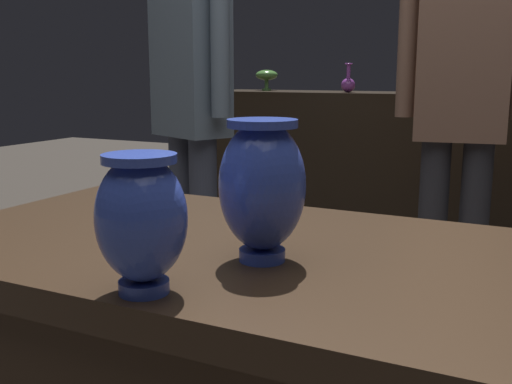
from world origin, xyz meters
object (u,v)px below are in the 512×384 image
(visitor_center_back, at_px, (461,95))
(visitor_near_left, at_px, (191,93))
(vase_centerpiece, at_px, (262,185))
(shelf_vase_left, at_px, (348,84))
(vase_tall_behind, at_px, (141,218))
(shelf_vase_center, at_px, (455,72))
(shelf_vase_far_left, at_px, (267,76))

(visitor_center_back, bearing_deg, visitor_near_left, 9.60)
(vase_centerpiece, relative_size, visitor_center_back, 0.13)
(shelf_vase_left, bearing_deg, vase_centerpiece, -75.28)
(visitor_near_left, relative_size, visitor_center_back, 1.00)
(vase_tall_behind, relative_size, shelf_vase_center, 0.88)
(vase_centerpiece, bearing_deg, vase_tall_behind, -111.84)
(vase_tall_behind, relative_size, visitor_center_back, 0.11)
(vase_tall_behind, distance_m, shelf_vase_left, 2.45)
(shelf_vase_far_left, bearing_deg, vase_centerpiece, -64.70)
(shelf_vase_left, relative_size, shelf_vase_center, 0.69)
(visitor_near_left, bearing_deg, vase_centerpiece, 151.22)
(vase_tall_behind, relative_size, shelf_vase_far_left, 1.48)
(vase_centerpiece, relative_size, shelf_vase_far_left, 1.75)
(vase_tall_behind, height_order, shelf_vase_center, shelf_vase_center)
(shelf_vase_center, relative_size, visitor_center_back, 0.12)
(vase_centerpiece, xyz_separation_m, shelf_vase_left, (-0.58, 2.20, 0.12))
(shelf_vase_far_left, distance_m, visitor_center_back, 1.41)
(shelf_vase_center, bearing_deg, visitor_near_left, -130.52)
(vase_centerpiece, xyz_separation_m, shelf_vase_center, (-0.06, 2.19, 0.17))
(vase_tall_behind, bearing_deg, shelf_vase_left, 101.75)
(shelf_vase_left, height_order, shelf_vase_far_left, shelf_vase_left)
(shelf_vase_left, xyz_separation_m, visitor_near_left, (-0.32, -0.98, -0.02))
(vase_tall_behind, distance_m, shelf_vase_center, 2.40)
(visitor_near_left, bearing_deg, visitor_center_back, -137.22)
(shelf_vase_far_left, bearing_deg, shelf_vase_center, -6.92)
(vase_centerpiece, height_order, visitor_near_left, visitor_near_left)
(vase_centerpiece, xyz_separation_m, visitor_center_back, (0.07, 1.53, 0.09))
(visitor_near_left, bearing_deg, shelf_vase_center, -105.82)
(vase_centerpiece, distance_m, vase_tall_behind, 0.21)
(vase_centerpiece, xyz_separation_m, visitor_near_left, (-0.90, 1.21, 0.09))
(shelf_vase_far_left, xyz_separation_m, visitor_near_left, (0.20, -1.11, -0.06))
(shelf_vase_far_left, bearing_deg, vase_tall_behind, -67.98)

